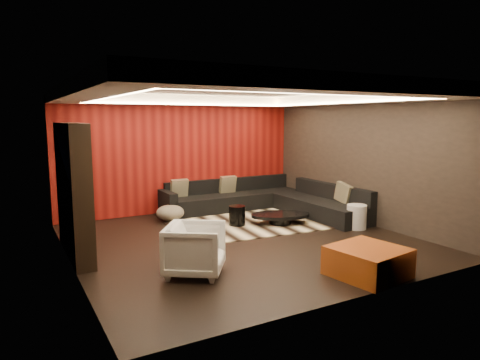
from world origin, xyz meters
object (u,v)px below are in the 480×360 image
coffee_table (280,219)px  drum_stool (237,215)px  sectional_sofa (266,201)px  white_side_table (357,217)px  orange_ottoman (368,262)px  armchair (195,249)px

coffee_table → drum_stool: (-0.88, 0.34, 0.10)m
drum_stool → sectional_sofa: (1.28, 0.87, 0.04)m
white_side_table → orange_ottoman: bearing=-131.0°
sectional_sofa → coffee_table: bearing=-108.5°
white_side_table → armchair: size_ratio=0.61×
orange_ottoman → sectional_sofa: (1.04, 4.36, 0.05)m
orange_ottoman → armchair: size_ratio=1.15×
orange_ottoman → white_side_table: bearing=49.0°
armchair → orange_ottoman: bearing=-86.0°
drum_stool → armchair: size_ratio=0.50×
coffee_table → orange_ottoman: size_ratio=1.35×
coffee_table → white_side_table: (1.17, -1.07, 0.12)m
white_side_table → coffee_table: bearing=137.4°
drum_stool → coffee_table: bearing=-21.1°
armchair → white_side_table: bearing=-44.0°
coffee_table → armchair: armchair is taller
coffee_table → armchair: bearing=-146.2°
orange_ottoman → armchair: armchair is taller
orange_ottoman → coffee_table: bearing=78.6°
drum_stool → orange_ottoman: (0.25, -3.49, -0.02)m
white_side_table → armchair: (-3.97, -0.80, 0.12)m
coffee_table → drum_stool: size_ratio=3.10×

